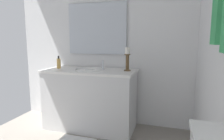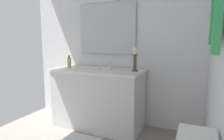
{
  "view_description": "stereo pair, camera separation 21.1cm",
  "coord_description": "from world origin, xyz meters",
  "px_view_note": "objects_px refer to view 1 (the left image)",
  "views": [
    {
      "loc": [
        1.32,
        0.99,
        1.22
      ],
      "look_at": [
        -0.33,
        0.49,
        0.96
      ],
      "focal_mm": 31.1,
      "sensor_mm": 36.0,
      "label": 1
    },
    {
      "loc": [
        1.25,
        1.19,
        1.22
      ],
      "look_at": [
        -0.33,
        0.49,
        0.96
      ],
      "focal_mm": 31.1,
      "sensor_mm": 36.0,
      "label": 2
    }
  ],
  "objects_px": {
    "mirror": "(97,29)",
    "candle_holder_tall": "(127,58)",
    "sink_basin": "(90,72)",
    "vanity_cabinet": "(90,99)",
    "soap_bottle": "(59,63)",
    "towel_near_vanity": "(217,15)"
  },
  "relations": [
    {
      "from": "candle_holder_tall",
      "to": "towel_near_vanity",
      "type": "bearing_deg",
      "value": 37.57
    },
    {
      "from": "sink_basin",
      "to": "soap_bottle",
      "type": "bearing_deg",
      "value": -90.1
    },
    {
      "from": "soap_bottle",
      "to": "towel_near_vanity",
      "type": "distance_m",
      "value": 2.12
    },
    {
      "from": "mirror",
      "to": "towel_near_vanity",
      "type": "xyz_separation_m",
      "value": [
        1.28,
        1.33,
        -0.01
      ]
    },
    {
      "from": "vanity_cabinet",
      "to": "soap_bottle",
      "type": "distance_m",
      "value": 0.69
    },
    {
      "from": "vanity_cabinet",
      "to": "mirror",
      "type": "xyz_separation_m",
      "value": [
        -0.28,
        0.0,
        0.98
      ]
    },
    {
      "from": "sink_basin",
      "to": "soap_bottle",
      "type": "distance_m",
      "value": 0.5
    },
    {
      "from": "sink_basin",
      "to": "mirror",
      "type": "bearing_deg",
      "value": -179.8
    },
    {
      "from": "mirror",
      "to": "vanity_cabinet",
      "type": "bearing_deg",
      "value": -0.01
    },
    {
      "from": "towel_near_vanity",
      "to": "soap_bottle",
      "type": "bearing_deg",
      "value": -118.94
    },
    {
      "from": "mirror",
      "to": "candle_holder_tall",
      "type": "distance_m",
      "value": 0.69
    },
    {
      "from": "candle_holder_tall",
      "to": "towel_near_vanity",
      "type": "height_order",
      "value": "towel_near_vanity"
    },
    {
      "from": "sink_basin",
      "to": "candle_holder_tall",
      "type": "relative_size",
      "value": 1.3
    },
    {
      "from": "vanity_cabinet",
      "to": "sink_basin",
      "type": "relative_size",
      "value": 3.14
    },
    {
      "from": "candle_holder_tall",
      "to": "soap_bottle",
      "type": "distance_m",
      "value": 1.0
    },
    {
      "from": "vanity_cabinet",
      "to": "sink_basin",
      "type": "bearing_deg",
      "value": 90.0
    },
    {
      "from": "mirror",
      "to": "towel_near_vanity",
      "type": "bearing_deg",
      "value": 46.02
    },
    {
      "from": "candle_holder_tall",
      "to": "soap_bottle",
      "type": "bearing_deg",
      "value": -86.66
    },
    {
      "from": "mirror",
      "to": "sink_basin",
      "type": "bearing_deg",
      "value": 0.2
    },
    {
      "from": "vanity_cabinet",
      "to": "towel_near_vanity",
      "type": "xyz_separation_m",
      "value": [
        1.0,
        1.33,
        0.97
      ]
    },
    {
      "from": "sink_basin",
      "to": "soap_bottle",
      "type": "relative_size",
      "value": 2.23
    },
    {
      "from": "vanity_cabinet",
      "to": "candle_holder_tall",
      "type": "bearing_deg",
      "value": 96.58
    }
  ]
}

